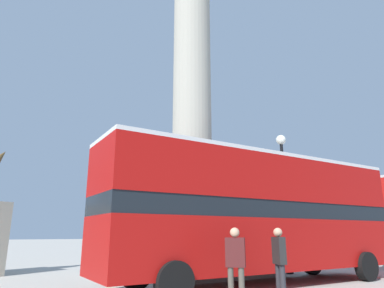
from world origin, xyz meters
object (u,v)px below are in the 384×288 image
object	(u,v)px
bus_a	(258,212)
street_lamp	(284,189)
pedestrian_by_plinth	(279,258)
monument_column	(192,114)
pedestrian_near_lamp	(236,261)

from	to	relation	value
bus_a	street_lamp	bearing A→B (deg)	29.57
street_lamp	pedestrian_by_plinth	size ratio (longest dim) A/B	3.39
street_lamp	pedestrian_by_plinth	bearing A→B (deg)	-137.13
monument_column	bus_a	bearing A→B (deg)	-85.07
bus_a	pedestrian_by_plinth	xyz separation A→B (m)	(-1.28, -2.24, -1.34)
pedestrian_near_lamp	pedestrian_by_plinth	bearing A→B (deg)	-134.12
monument_column	pedestrian_by_plinth	bearing A→B (deg)	-98.56
street_lamp	pedestrian_by_plinth	distance (m)	6.65
monument_column	pedestrian_near_lamp	world-z (taller)	monument_column
bus_a	monument_column	bearing A→B (deg)	93.46
street_lamp	pedestrian_by_plinth	world-z (taller)	street_lamp
street_lamp	monument_column	bearing A→B (deg)	149.94
monument_column	pedestrian_near_lamp	xyz separation A→B (m)	(-2.41, -6.32, -6.12)
pedestrian_near_lamp	pedestrian_by_plinth	distance (m)	1.47
bus_a	pedestrian_near_lamp	distance (m)	3.84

